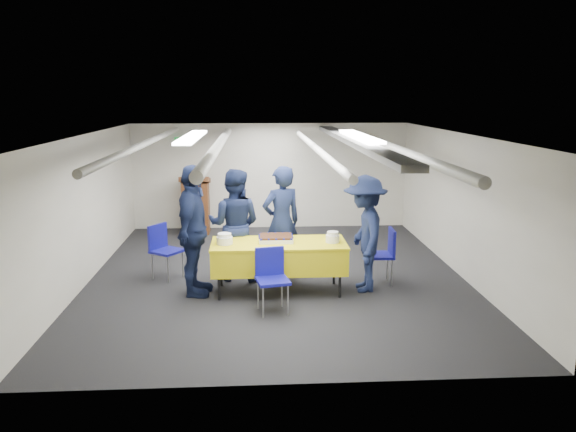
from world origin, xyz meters
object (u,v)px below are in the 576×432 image
(sailor_b, at_px, (234,225))
(sailor_c, at_px, (193,231))
(podium, at_px, (196,205))
(sailor_a, at_px, (281,222))
(serving_table, at_px, (279,256))
(chair_right, at_px, (385,250))
(chair_left, at_px, (163,246))
(sailor_d, at_px, (364,234))
(chair_near, at_px, (271,273))
(sheet_cake, at_px, (276,238))

(sailor_b, bearing_deg, sailor_c, 63.79)
(podium, xyz_separation_m, sailor_a, (1.67, -3.08, 0.30))
(serving_table, bearing_deg, sailor_b, 135.01)
(podium, xyz_separation_m, chair_right, (3.27, -3.47, -0.08))
(chair_left, xyz_separation_m, sailor_d, (3.11, -0.78, 0.34))
(chair_right, bearing_deg, chair_near, -150.30)
(chair_right, bearing_deg, podium, 133.29)
(podium, height_order, sailor_a, sailor_a)
(chair_near, distance_m, chair_right, 2.08)
(chair_right, distance_m, sailor_b, 2.40)
(serving_table, height_order, chair_near, chair_near)
(podium, height_order, sailor_c, sailor_c)
(podium, bearing_deg, sailor_b, -73.44)
(podium, relative_size, sailor_c, 0.65)
(sheet_cake, relative_size, chair_right, 0.59)
(sailor_b, bearing_deg, sailor_d, 174.21)
(sailor_d, bearing_deg, chair_left, -101.18)
(sheet_cake, height_order, sailor_b, sailor_b)
(serving_table, relative_size, podium, 1.59)
(chair_near, height_order, sailor_c, sailor_c)
(sheet_cake, distance_m, chair_right, 1.75)
(sheet_cake, distance_m, chair_near, 0.85)
(sailor_c, xyz_separation_m, sailor_d, (2.53, 0.05, -0.09))
(podium, height_order, sailor_d, sailor_d)
(sailor_a, bearing_deg, sailor_b, -21.60)
(podium, xyz_separation_m, chair_near, (1.46, -4.50, -0.08))
(podium, bearing_deg, sheet_cake, -67.22)
(sailor_a, distance_m, sailor_d, 1.38)
(sheet_cake, distance_m, sailor_a, 0.65)
(chair_near, distance_m, sailor_b, 1.54)
(serving_table, xyz_separation_m, sailor_c, (-1.24, -0.03, 0.41))
(serving_table, xyz_separation_m, podium, (-1.60, 3.78, 0.05))
(podium, bearing_deg, sailor_d, -52.53)
(sailor_a, relative_size, sailor_b, 1.02)
(serving_table, xyz_separation_m, chair_left, (-1.83, 0.80, -0.03))
(chair_near, distance_m, sailor_c, 1.38)
(sailor_c, bearing_deg, chair_left, 41.87)
(sheet_cake, bearing_deg, chair_right, 7.90)
(podium, bearing_deg, sailor_a, -61.47)
(serving_table, bearing_deg, sheet_cake, 119.72)
(sailor_a, relative_size, sailor_c, 0.94)
(chair_left, xyz_separation_m, sailor_c, (0.59, -0.84, 0.44))
(podium, relative_size, sailor_d, 0.71)
(chair_left, distance_m, sailor_c, 1.11)
(sheet_cake, relative_size, sailor_b, 0.29)
(sailor_d, bearing_deg, sailor_a, -116.47)
(chair_right, relative_size, sailor_d, 0.50)
(chair_right, distance_m, sailor_c, 2.97)
(sheet_cake, bearing_deg, chair_left, 157.80)
(chair_right, bearing_deg, sheet_cake, -172.10)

